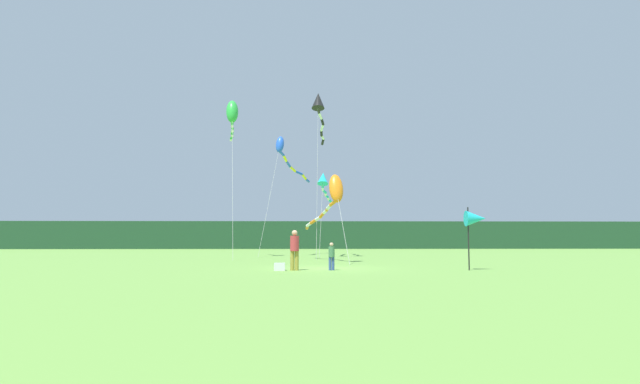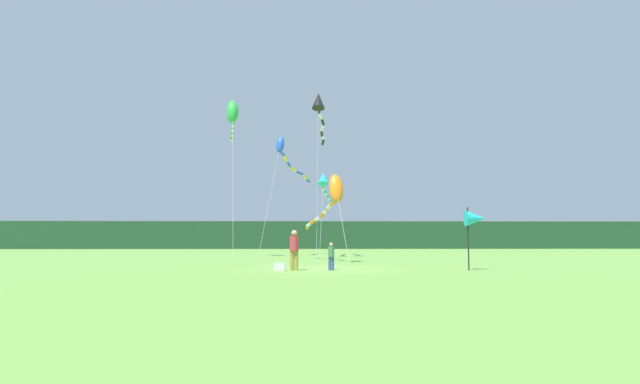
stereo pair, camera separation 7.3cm
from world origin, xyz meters
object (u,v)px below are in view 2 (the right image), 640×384
object	(u,v)px
banner_flag_pole	(475,219)
kite_black	(319,106)
person_adult	(294,248)
kite_cyan	(324,183)
cooler_box	(279,267)
kite_blue	(285,153)
person_child	(331,255)
kite_orange	(332,195)
kite_green	(233,114)

from	to	relation	value
banner_flag_pole	kite_black	xyz separation A→B (m)	(-6.52, 14.83, 8.76)
kite_black	person_adult	bearing A→B (deg)	-95.99
kite_cyan	cooler_box	bearing A→B (deg)	-98.92
banner_flag_pole	kite_blue	bearing A→B (deg)	115.07
cooler_box	person_child	bearing A→B (deg)	4.47
kite_orange	kite_blue	bearing A→B (deg)	105.54
person_adult	kite_orange	distance (m)	8.70
kite_cyan	kite_orange	bearing A→B (deg)	-89.05
person_child	banner_flag_pole	bearing A→B (deg)	-1.91
cooler_box	kite_blue	world-z (taller)	kite_blue
banner_flag_pole	kite_black	size ratio (longest dim) A/B	0.23
banner_flag_pole	kite_cyan	bearing A→B (deg)	109.95
person_child	kite_blue	world-z (taller)	kite_blue
banner_flag_pole	kite_blue	distance (m)	22.32
person_child	kite_green	distance (m)	19.51
cooler_box	kite_black	bearing A→B (deg)	81.59
person_child	kite_cyan	size ratio (longest dim) A/B	0.15
kite_green	kite_orange	xyz separation A→B (m)	(6.99, -7.63, -6.67)
kite_blue	cooler_box	bearing A→B (deg)	-88.80
person_adult	kite_blue	world-z (taller)	kite_blue
kite_black	kite_orange	size ratio (longest dim) A/B	1.36
person_child	kite_cyan	xyz separation A→B (m)	(0.34, 16.54, 4.92)
kite_green	kite_blue	size ratio (longest dim) A/B	1.21
kite_black	kite_orange	bearing A→B (deg)	-85.09
kite_green	kite_blue	world-z (taller)	kite_green
kite_blue	kite_orange	bearing A→B (deg)	-74.46
kite_orange	person_adult	bearing A→B (deg)	-105.05
kite_black	kite_blue	xyz separation A→B (m)	(-2.59, 4.65, -2.76)
cooler_box	kite_cyan	world-z (taller)	kite_cyan
kite_green	kite_blue	bearing A→B (deg)	44.74
person_adult	kite_cyan	size ratio (longest dim) A/B	0.22
banner_flag_pole	kite_orange	size ratio (longest dim) A/B	0.32
kite_orange	kite_cyan	size ratio (longest dim) A/B	1.11
kite_black	kite_cyan	bearing A→B (deg)	77.20
person_adult	kite_cyan	world-z (taller)	kite_cyan
kite_cyan	kite_green	bearing A→B (deg)	-171.16
kite_green	kite_cyan	xyz separation A→B (m)	(6.85, 1.06, -5.03)
kite_black	kite_green	world-z (taller)	kite_black
person_adult	kite_orange	size ratio (longest dim) A/B	0.20
cooler_box	kite_cyan	bearing A→B (deg)	81.08
cooler_box	kite_blue	xyz separation A→B (m)	(-0.41, 19.44, 8.10)
banner_flag_pole	kite_black	bearing A→B (deg)	113.73
person_child	kite_green	size ratio (longest dim) A/B	0.10
kite_cyan	kite_blue	distance (m)	4.87
kite_orange	kite_black	bearing A→B (deg)	94.91
banner_flag_pole	kite_blue	size ratio (longest dim) A/B	0.29
person_child	kite_cyan	distance (m)	17.26
person_adult	kite_orange	xyz separation A→B (m)	(2.12, 7.89, 2.97)
banner_flag_pole	cooler_box	bearing A→B (deg)	179.77
person_child	cooler_box	xyz separation A→B (m)	(-2.29, -0.18, -0.51)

